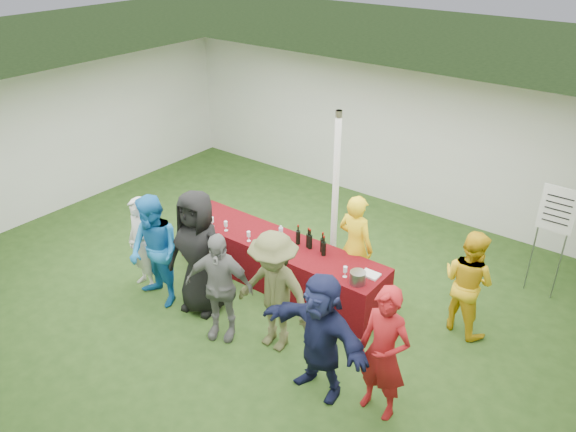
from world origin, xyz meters
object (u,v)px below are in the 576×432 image
Objects in this scene: serving_table at (278,262)px; customer_6 at (384,353)px; customer_3 at (219,286)px; customer_5 at (320,335)px; staff_back at (468,282)px; wine_list_sign at (556,218)px; customer_2 at (198,253)px; staff_pourer at (355,246)px; customer_4 at (274,292)px; dump_bucket at (358,278)px; customer_0 at (141,244)px; customer_1 at (155,252)px.

serving_table is 2.12× the size of customer_6.
customer_5 reaches higher than customer_3.
staff_back is 0.94× the size of customer_5.
customer_2 is (-3.85, -3.40, -0.37)m from wine_list_sign.
customer_4 is at bearing 89.30° from staff_pourer.
dump_bucket is 0.85m from staff_pourer.
customer_5 is at bearing 7.42° from customer_0.
customer_2 reaches higher than customer_6.
customer_0 is 0.88× the size of customer_1.
serving_table is at bearing 145.74° from customer_5.
serving_table is 16.43× the size of dump_bucket.
wine_list_sign is 1.04× the size of customer_1.
wine_list_sign reaches higher than staff_pourer.
serving_table is 1.41m from customer_2.
staff_pourer is 1.70m from customer_4.
dump_bucket is at bearing -8.04° from serving_table.
serving_table is at bearing 29.85° from staff_back.
dump_bucket is 1.50m from staff_back.
staff_back is 2.65m from customer_4.
staff_back is 0.89× the size of customer_4.
customer_3 is at bearing 70.82° from staff_pourer.
customer_3 is 0.92× the size of customer_4.
dump_bucket is 3.34m from customer_0.
customer_3 is (0.17, -1.47, 0.42)m from serving_table.
customer_1 is (-2.18, -1.96, 0.04)m from staff_pourer.
wine_list_sign is at bearing 53.27° from dump_bucket.
customer_2 is at bearing -111.75° from serving_table.
staff_back is 0.91× the size of customer_6.
wine_list_sign is 3.66m from customer_6.
customer_3 reaches higher than staff_back.
customer_3 is at bearing 55.76° from staff_back.
customer_0 reaches higher than serving_table.
serving_table is at bearing 58.68° from customer_2.
customer_6 is (3.05, -0.14, -0.10)m from customer_2.
customer_2 is 1.15× the size of customer_5.
wine_list_sign is 1.04× the size of customer_4.
customer_2 is (-3.23, -1.89, 0.17)m from staff_back.
wine_list_sign is 5.15m from customer_2.
customer_6 is at bearing -12.15° from customer_2.
customer_2 is at bearing -154.33° from dump_bucket.
customer_2 reaches higher than serving_table.
customer_5 is at bearing 8.43° from customer_1.
wine_list_sign is 1.19× the size of customer_0.
customer_1 is 3.67m from customer_6.
customer_0 is (-3.14, -1.12, -0.08)m from dump_bucket.
wine_list_sign is at bearing 72.17° from customer_5.
customer_1 is (-4.46, -3.69, -0.45)m from wine_list_sign.
wine_list_sign is 1.16× the size of staff_back.
staff_pourer is 2.10m from customer_5.
customer_5 is (-1.55, -3.69, -0.49)m from wine_list_sign.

